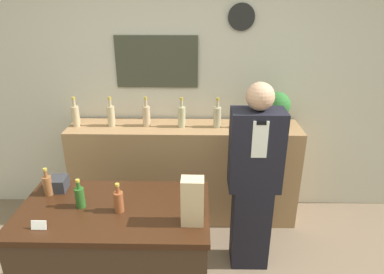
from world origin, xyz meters
The scene contains 17 objects.
back_wall centered at (0.00, 2.00, 1.35)m, with size 5.20×0.09×2.70m.
back_shelf centered at (0.05, 1.72, 0.51)m, with size 2.25×0.44×1.02m.
display_counter centered at (-0.36, 0.50, 0.46)m, with size 1.24×0.69×0.91m.
shopkeeper centered at (0.64, 1.05, 0.81)m, with size 0.41×0.26×1.62m.
potted_plant centered at (0.93, 1.72, 1.21)m, with size 0.25×0.25×0.35m.
paper_bag centered at (0.16, 0.35, 1.06)m, with size 0.14×0.10×0.30m.
price_card_left centered at (-0.75, 0.27, 0.94)m, with size 0.09×0.02×0.06m.
gift_box centered at (-0.79, 0.72, 0.96)m, with size 0.12×0.14×0.09m.
counter_bottle_0 centered at (-0.84, 0.65, 0.99)m, with size 0.06×0.06×0.20m.
counter_bottle_1 centered at (-0.57, 0.51, 0.99)m, with size 0.06×0.06×0.20m.
counter_bottle_2 centered at (-0.31, 0.46, 0.99)m, with size 0.06×0.06×0.20m.
shelf_bottle_0 centered at (-0.99, 1.71, 1.12)m, with size 0.07×0.07×0.29m.
shelf_bottle_1 centered at (-0.65, 1.72, 1.12)m, with size 0.07×0.07×0.29m.
shelf_bottle_2 centered at (-0.31, 1.73, 1.12)m, with size 0.07×0.07×0.29m.
shelf_bottle_3 centered at (0.03, 1.71, 1.12)m, with size 0.07×0.07×0.29m.
shelf_bottle_4 centered at (0.37, 1.71, 1.12)m, with size 0.07×0.07×0.29m.
shelf_bottle_5 centered at (0.71, 1.70, 1.12)m, with size 0.07×0.07×0.29m.
Camera 1 is at (0.19, -1.37, 2.19)m, focal length 32.00 mm.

